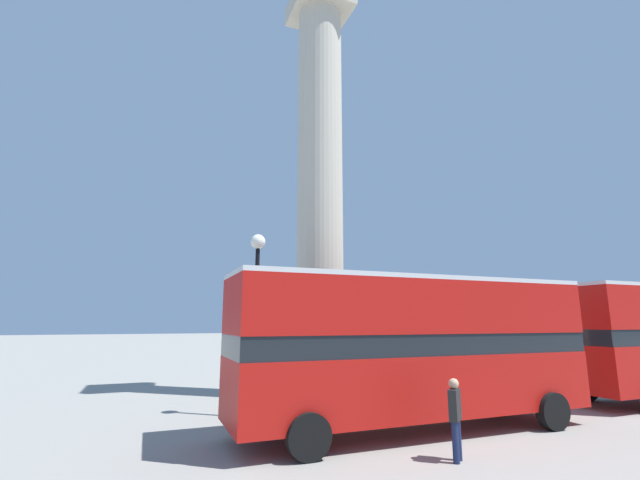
# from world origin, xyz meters

# --- Properties ---
(ground_plane) EXTENTS (200.00, 200.00, 0.00)m
(ground_plane) POSITION_xyz_m (0.00, 0.00, 0.00)
(ground_plane) COLOR gray
(monument_column) EXTENTS (5.34, 5.34, 18.96)m
(monument_column) POSITION_xyz_m (0.00, 0.00, 6.24)
(monument_column) COLOR #BCB29E
(monument_column) RESTS_ON ground_plane
(bus_a) EXTENTS (10.27, 2.84, 4.15)m
(bus_a) POSITION_xyz_m (0.50, -5.83, 2.30)
(bus_a) COLOR #B7140F
(bus_a) RESTS_ON ground_plane
(equestrian_statue) EXTENTS (3.40, 2.75, 5.66)m
(equestrian_statue) POSITION_xyz_m (10.36, 5.95, 1.61)
(equestrian_statue) COLOR #BCB29E
(equestrian_statue) RESTS_ON ground_plane
(street_lamp) EXTENTS (0.50, 0.50, 5.80)m
(street_lamp) POSITION_xyz_m (-3.23, -2.49, 3.65)
(street_lamp) COLOR black
(street_lamp) RESTS_ON ground_plane
(pedestrian_near_lamp) EXTENTS (0.46, 0.42, 1.70)m
(pedestrian_near_lamp) POSITION_xyz_m (-0.15, -8.30, 0.95)
(pedestrian_near_lamp) COLOR #192347
(pedestrian_near_lamp) RESTS_ON ground_plane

